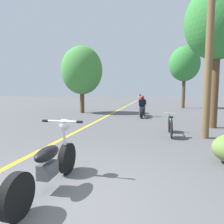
% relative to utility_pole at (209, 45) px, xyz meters
% --- Properties ---
extents(ground_plane, '(120.00, 120.00, 0.00)m').
position_rel_utility_pole_xyz_m(ground_plane, '(-3.11, -4.73, -3.17)').
color(ground_plane, '#515154').
extents(lane_stripe_center, '(0.14, 48.00, 0.01)m').
position_rel_utility_pole_xyz_m(lane_stripe_center, '(-4.81, 7.49, -3.17)').
color(lane_stripe_center, yellow).
rests_on(lane_stripe_center, ground).
extents(utility_pole, '(1.10, 0.24, 6.16)m').
position_rel_utility_pole_xyz_m(utility_pole, '(0.00, 0.00, 0.00)').
color(utility_pole, brown).
rests_on(utility_pole, ground).
extents(roadside_tree_right_near, '(2.77, 2.50, 6.19)m').
position_rel_utility_pole_xyz_m(roadside_tree_right_near, '(0.85, 2.26, 1.38)').
color(roadside_tree_right_near, '#513A23').
rests_on(roadside_tree_right_near, ground).
extents(roadside_tree_right_far, '(2.93, 2.64, 6.02)m').
position_rel_utility_pole_xyz_m(roadside_tree_right_far, '(1.09, 13.50, 1.13)').
color(roadside_tree_right_far, '#513A23').
rests_on(roadside_tree_right_far, ground).
extents(roadside_tree_left, '(3.13, 2.82, 5.03)m').
position_rel_utility_pole_xyz_m(roadside_tree_left, '(-7.14, 7.14, 0.04)').
color(roadside_tree_left, '#513A23').
rests_on(roadside_tree_left, ground).
extents(motorcycle_foreground, '(0.79, 2.08, 1.09)m').
position_rel_utility_pole_xyz_m(motorcycle_foreground, '(-3.43, -4.45, -2.73)').
color(motorcycle_foreground, black).
rests_on(motorcycle_foreground, ground).
extents(motorcycle_rider_lead, '(0.50, 2.15, 1.38)m').
position_rel_utility_pole_xyz_m(motorcycle_rider_lead, '(-2.49, 5.60, -2.64)').
color(motorcycle_rider_lead, black).
rests_on(motorcycle_rider_lead, ground).
extents(motorcycle_rider_far, '(0.50, 2.13, 1.35)m').
position_rel_utility_pole_xyz_m(motorcycle_rider_far, '(-3.37, 16.78, -2.66)').
color(motorcycle_rider_far, black).
rests_on(motorcycle_rider_far, ground).
extents(bicycle_parked, '(0.44, 1.74, 0.78)m').
position_rel_utility_pole_xyz_m(bicycle_parked, '(-1.15, 0.29, -2.81)').
color(bicycle_parked, black).
rests_on(bicycle_parked, ground).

